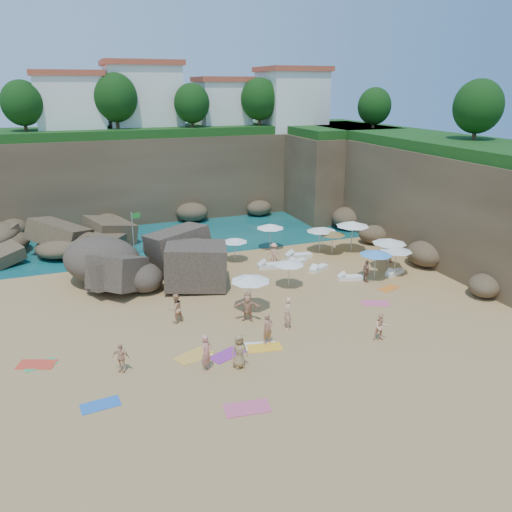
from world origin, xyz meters
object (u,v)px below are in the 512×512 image
object	(u,v)px
person_stand_6	(287,313)
person_stand_3	(366,271)
person_stand_0	(206,353)
person_stand_1	(176,308)
parasol_1	(270,226)
flag_pole	(134,228)
lounger_0	(298,256)
person_stand_2	(274,252)
parasol_2	(320,229)
rock_outcrop	(163,278)
person_stand_4	(389,253)
parasol_0	(235,240)
person_stand_5	(180,245)

from	to	relation	value
person_stand_6	person_stand_3	bearing A→B (deg)	127.81
person_stand_0	person_stand_1	xyz separation A→B (m)	(-0.26, 5.48, -0.06)
parasol_1	person_stand_0	xyz separation A→B (m)	(-9.76, -15.89, -1.02)
flag_pole	person_stand_0	size ratio (longest dim) A/B	1.95
lounger_0	person_stand_0	size ratio (longest dim) A/B	1.11
person_stand_2	parasol_2	bearing A→B (deg)	-139.22
rock_outcrop	flag_pole	bearing A→B (deg)	101.39
person_stand_4	person_stand_6	xyz separation A→B (m)	(-11.62, -7.19, 0.19)
person_stand_2	person_stand_0	bearing A→B (deg)	85.96
person_stand_0	person_stand_6	size ratio (longest dim) A/B	1.00
parasol_0	person_stand_0	xyz separation A→B (m)	(-6.11, -14.04, -0.78)
person_stand_2	person_stand_3	xyz separation A→B (m)	(4.24, -6.06, 0.04)
rock_outcrop	person_stand_1	bearing A→B (deg)	-94.62
lounger_0	person_stand_5	bearing A→B (deg)	159.92
flag_pole	parasol_1	size ratio (longest dim) A/B	1.60
parasol_2	person_stand_1	xyz separation A→B (m)	(-13.41, -8.27, -1.04)
person_stand_3	person_stand_4	distance (m)	4.74
parasol_2	person_stand_0	xyz separation A→B (m)	(-13.15, -13.74, -0.98)
parasol_1	person_stand_3	distance (m)	9.66
parasol_2	person_stand_5	distance (m)	11.19
flag_pole	person_stand_1	xyz separation A→B (m)	(0.48, -12.39, -1.42)
person_stand_3	person_stand_4	size ratio (longest dim) A/B	1.06
parasol_0	parasol_2	size ratio (longest dim) A/B	0.90
parasol_2	person_stand_0	distance (m)	19.05
rock_outcrop	person_stand_6	size ratio (longest dim) A/B	4.63
rock_outcrop	person_stand_5	distance (m)	5.31
rock_outcrop	person_stand_4	xyz separation A→B (m)	(16.57, -2.88, 0.73)
rock_outcrop	lounger_0	size ratio (longest dim) A/B	4.16
person_stand_1	person_stand_3	xyz separation A→B (m)	(13.36, 1.42, -0.08)
parasol_0	person_stand_2	size ratio (longest dim) A/B	1.33
person_stand_4	parasol_0	bearing A→B (deg)	-148.10
parasol_0	person_stand_6	world-z (taller)	parasol_0
flag_pole	person_stand_6	xyz separation A→B (m)	(6.01, -15.32, -1.36)
parasol_0	lounger_0	world-z (taller)	parasol_0
lounger_0	person_stand_3	size ratio (longest dim) A/B	1.32
parasol_2	lounger_0	world-z (taller)	parasol_2
person_stand_3	person_stand_4	world-z (taller)	person_stand_3
person_stand_4	person_stand_0	bearing A→B (deg)	-96.40
flag_pole	person_stand_5	size ratio (longest dim) A/B	2.41
parasol_2	parasol_1	bearing A→B (deg)	147.70
lounger_0	person_stand_1	distance (m)	13.58
parasol_2	lounger_0	bearing A→B (deg)	-162.48
rock_outcrop	parasol_1	distance (m)	10.18
parasol_0	rock_outcrop	bearing A→B (deg)	-166.31
person_stand_1	person_stand_6	world-z (taller)	person_stand_6
parasol_1	person_stand_2	size ratio (longest dim) A/B	1.52
parasol_1	person_stand_6	xyz separation A→B (m)	(-4.49, -13.34, -1.02)
parasol_2	person_stand_2	distance (m)	4.52
person_stand_1	parasol_2	bearing A→B (deg)	-173.66
parasol_1	lounger_0	xyz separation A→B (m)	(1.22, -2.83, -1.78)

